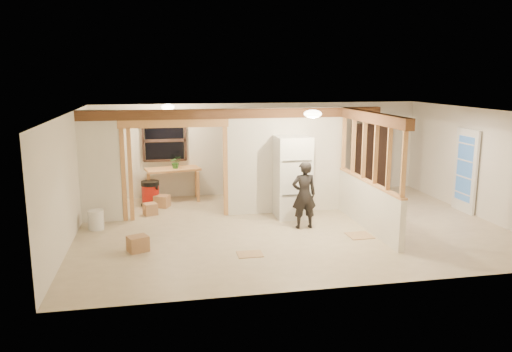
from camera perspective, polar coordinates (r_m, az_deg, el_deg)
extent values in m
cube|color=beige|center=(10.96, 3.92, -5.79)|extent=(9.00, 6.50, 0.01)
cube|color=white|center=(10.50, 4.11, 7.39)|extent=(9.00, 6.50, 0.01)
cube|color=silver|center=(13.78, 0.51, 3.14)|extent=(9.00, 0.01, 2.50)
cube|color=silver|center=(7.64, 10.34, -3.80)|extent=(9.00, 0.01, 2.50)
cube|color=silver|center=(10.45, -20.57, -0.26)|extent=(0.01, 6.50, 2.50)
cube|color=silver|center=(12.59, 24.22, 1.34)|extent=(0.01, 6.50, 2.50)
cube|color=silver|center=(11.55, -17.43, 1.01)|extent=(0.90, 0.12, 2.50)
cube|color=silver|center=(11.85, 3.44, 1.76)|extent=(2.80, 0.12, 2.50)
cube|color=tan|center=(11.51, -9.20, 0.59)|extent=(2.46, 0.14, 2.20)
cube|color=brown|center=(11.47, -2.35, 7.14)|extent=(7.00, 0.18, 0.22)
cube|color=brown|center=(10.67, 13.05, 6.54)|extent=(0.18, 3.30, 0.22)
cube|color=silver|center=(10.98, 12.61, -3.28)|extent=(0.12, 3.20, 1.00)
cube|color=tan|center=(10.75, 12.88, 2.72)|extent=(0.14, 3.20, 1.32)
cube|color=black|center=(13.38, -10.42, 4.01)|extent=(1.12, 0.10, 1.10)
cube|color=white|center=(12.91, 22.83, 0.55)|extent=(0.12, 0.86, 2.00)
ellipsoid|color=#FFEABF|center=(10.10, 6.51, 7.07)|extent=(0.36, 0.36, 0.16)
ellipsoid|color=#FFEABF|center=(12.43, -10.05, 7.77)|extent=(0.32, 0.32, 0.14)
ellipsoid|color=#FFD88C|center=(11.78, -7.48, 6.19)|extent=(0.07, 0.07, 0.07)
cube|color=silver|center=(11.50, 4.19, -0.11)|extent=(0.77, 0.75, 1.88)
imported|color=black|center=(10.70, 5.51, -2.15)|extent=(0.54, 0.35, 1.46)
cube|color=tan|center=(13.27, -9.44, -0.93)|extent=(1.48, 0.94, 0.86)
imported|color=#21561F|center=(13.09, -9.17, 1.57)|extent=(0.32, 0.29, 0.33)
cylinder|color=#AF160D|center=(12.84, -11.97, -1.94)|extent=(0.65, 0.65, 0.64)
cube|color=black|center=(14.56, 12.87, 2.10)|extent=(0.95, 0.32, 1.89)
cylinder|color=white|center=(11.21, -17.83, -4.79)|extent=(0.39, 0.39, 0.42)
cube|color=#AC7C53|center=(12.69, -10.69, -2.85)|extent=(0.44, 0.41, 0.30)
cube|color=#AC7C53|center=(12.07, -11.99, -3.71)|extent=(0.37, 0.37, 0.27)
cube|color=#AC7C53|center=(9.66, -13.34, -7.54)|extent=(0.45, 0.41, 0.29)
cube|color=tan|center=(10.52, 11.75, -6.67)|extent=(0.49, 0.49, 0.02)
cube|color=tan|center=(9.28, -0.70, -8.92)|extent=(0.47, 0.37, 0.01)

